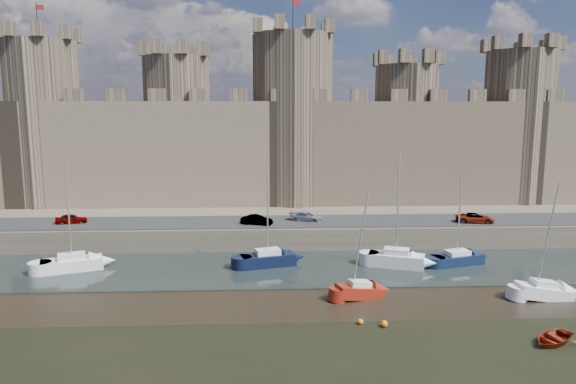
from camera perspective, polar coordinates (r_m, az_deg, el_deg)
name	(u,v)px	position (r m, az deg, el deg)	size (l,w,h in m)	color
water_channel	(285,268)	(50.42, -0.28, -8.49)	(160.00, 12.00, 0.08)	black
quay	(277,196)	(85.24, -1.26, -0.50)	(160.00, 60.00, 2.50)	#4C443A
road	(282,222)	(59.46, -0.68, -3.31)	(160.00, 7.00, 0.10)	black
castle	(274,137)	(72.19, -1.57, 6.14)	(108.50, 11.00, 29.00)	#42382B
car_0	(71,219)	(63.35, -22.93, -2.77)	(1.36, 3.39, 1.16)	gray
car_1	(257,220)	(57.79, -3.50, -3.14)	(1.23, 3.54, 1.17)	gray
car_2	(306,217)	(59.81, 2.01, -2.76)	(1.53, 3.75, 1.09)	gray
car_3	(475,218)	(62.53, 20.08, -2.75)	(1.94, 4.22, 1.17)	gray
sailboat_0	(72,263)	(53.70, -22.88, -7.27)	(5.93, 3.96, 10.35)	silver
sailboat_1	(268,258)	(50.97, -2.25, -7.37)	(5.68, 3.42, 10.66)	black
sailboat_2	(396,258)	(51.78, 11.93, -7.23)	(5.71, 3.72, 11.50)	silver
sailboat_3	(457,258)	(54.14, 18.28, -6.97)	(5.52, 3.38, 9.06)	black
sailboat_4	(360,290)	(43.10, 7.96, -10.71)	(4.21, 2.58, 9.21)	maroon
sailboat_5	(544,290)	(47.41, 26.53, -9.74)	(4.49, 1.86, 9.59)	white
dinghy_4	(553,339)	(39.09, 27.36, -14.29)	(2.34, 0.68, 3.28)	maroon
buoy_1	(384,324)	(38.07, 10.65, -14.20)	(0.49, 0.49, 0.49)	orange
buoy_3	(360,322)	(38.23, 8.05, -14.08)	(0.44, 0.44, 0.44)	orange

